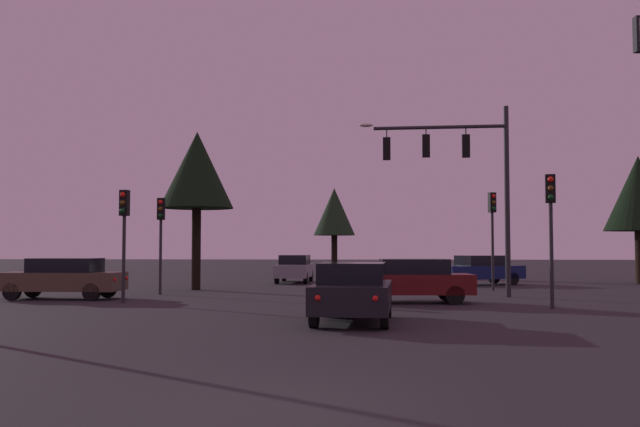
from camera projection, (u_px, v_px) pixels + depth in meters
The scene contains 14 objects.
ground_plane at pixel (338, 288), 32.30m from camera, with size 168.00×168.00×0.00m, color #262326.
traffic_signal_mast_arm at pixel (461, 167), 26.77m from camera, with size 5.85×0.59×7.46m.
traffic_light_corner_left at pixel (124, 222), 23.62m from camera, with size 0.33×0.37×3.92m.
traffic_light_corner_right at pixel (161, 226), 27.99m from camera, with size 0.33×0.37×3.96m.
traffic_light_median at pixel (493, 221), 30.58m from camera, with size 0.36×0.38×4.40m.
traffic_light_far_side at pixel (551, 213), 21.38m from camera, with size 0.34×0.37×4.22m.
car_nearside_lane at pixel (353, 291), 17.30m from camera, with size 2.12×4.18×1.52m.
car_crossing_left at pixel (63, 278), 25.32m from camera, with size 4.57×1.78×1.52m.
car_crossing_right at pixel (411, 280), 23.52m from camera, with size 4.42×1.95×1.52m.
car_far_lane at pixel (295, 268), 37.65m from camera, with size 1.84×4.56×1.52m.
car_parked_lot at pixel (480, 269), 35.21m from camera, with size 4.81×3.56×1.52m.
tree_behind_sign at pixel (334, 212), 47.83m from camera, with size 2.91×2.91×6.13m.
tree_left_far at pixel (639, 194), 36.21m from camera, with size 3.64×3.64×6.83m.
tree_center_horizon at pixel (197, 171), 31.12m from camera, with size 3.35×3.35×7.24m.
Camera 1 is at (1.08, -7.93, 1.88)m, focal length 38.22 mm.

